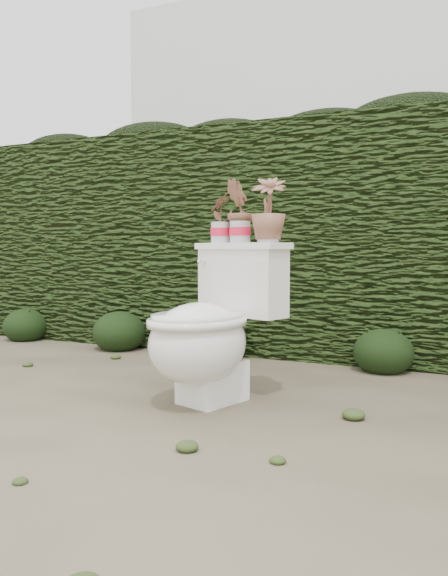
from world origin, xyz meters
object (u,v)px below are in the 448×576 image
at_px(toilet, 210,330).
at_px(potted_plant_left, 221,219).
at_px(potted_plant_center, 240,213).
at_px(potted_plant_right, 268,211).

bearing_deg(toilet, potted_plant_left, 122.08).
height_order(potted_plant_center, potted_plant_right, potted_plant_right).
xyz_separation_m(potted_plant_left, potted_plant_right, (0.30, -0.10, 0.03)).
xyz_separation_m(potted_plant_left, potted_plant_center, (0.13, -0.04, 0.03)).
height_order(potted_plant_left, potted_plant_center, potted_plant_center).
relative_size(toilet, potted_plant_right, 2.56).
distance_m(toilet, potted_plant_left, 0.61).
bearing_deg(potted_plant_left, potted_plant_right, 74.22).
bearing_deg(potted_plant_center, potted_plant_left, -130.50).
height_order(toilet, potted_plant_right, potted_plant_right).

